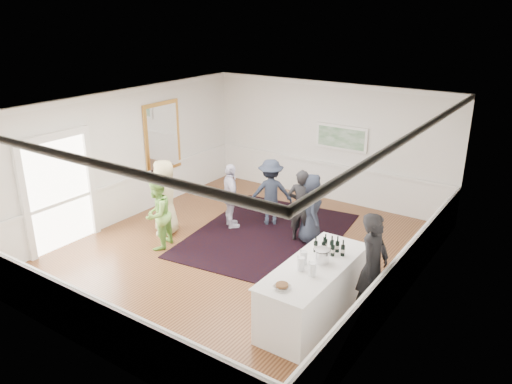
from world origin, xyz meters
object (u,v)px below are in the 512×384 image
Objects in this scene: guest_green at (157,214)px; nut_bowl at (282,286)px; guest_dark_b at (301,206)px; guest_tan at (165,197)px; guest_navy at (310,208)px; ice_bucket at (322,256)px; bartender at (373,267)px; serving_table at (314,291)px; guest_lilac at (231,196)px; guest_dark_a at (271,192)px.

nut_bowl is at bearing 56.71° from guest_green.
guest_dark_b reaches higher than nut_bowl.
guest_navy is (2.98, 1.49, -0.09)m from guest_tan.
ice_bucket is at bearing 44.90° from guest_tan.
ice_bucket is at bearing 122.37° from bartender.
guest_navy is 3.80m from nut_bowl.
serving_table is at bearing 69.50° from guest_green.
guest_navy reaches higher than nut_bowl.
guest_dark_b is 2.92m from ice_bucket.
guest_lilac is (0.66, 1.76, 0.00)m from guest_green.
guest_lilac is 0.99× the size of guest_navy.
serving_table is at bearing -173.25° from guest_lilac.
guest_green reaches higher than ice_bucket.
guest_lilac is at bearing 147.09° from serving_table.
bartender is 1.19× the size of guest_navy.
guest_dark_a is 1.15m from guest_dark_b.
guest_lilac reaches higher than guest_green.
serving_table is 1.08m from nut_bowl.
serving_table is 2.99m from guest_navy.
guest_tan reaches higher than ice_bucket.
nut_bowl is (-0.06, -0.93, 0.54)m from serving_table.
guest_tan is at bearing 78.67° from guest_navy.
guest_dark_a is 4.67m from nut_bowl.
serving_table is 9.53× the size of ice_bucket.
guest_lilac is 0.97m from guest_dark_a.
guest_green reaches higher than nut_bowl.
guest_navy is at bearing 50.76° from bartender.
guest_green is 3.36m from guest_navy.
guest_dark_a is 6.29× the size of ice_bucket.
guest_lilac is 0.94× the size of guest_dark_b.
guest_dark_b reaches higher than guest_green.
guest_navy is (-2.26, 2.03, -0.16)m from bartender.
guest_dark_a is at bearing -93.78° from guest_lilac.
ice_bucket is at bearing 71.52° from guest_green.
guest_tan is 1.11× the size of guest_navy.
guest_tan is 3.13m from guest_dark_b.
guest_dark_b is (2.81, 1.39, -0.05)m from guest_tan.
guest_lilac is 6.07× the size of ice_bucket.
guest_navy reaches higher than serving_table.
guest_dark_b is at bearing 126.00° from ice_bucket.
guest_green is 1.88m from guest_lilac.
guest_navy reaches higher than ice_bucket.
guest_lilac is at bearing 136.77° from nut_bowl.
guest_tan is 2.50m from guest_dark_a.
guest_lilac is at bearing -9.69° from guest_dark_b.
guest_tan is 4.62m from ice_bucket.
bartender is 0.86m from ice_bucket.
ice_bucket reaches higher than serving_table.
serving_table is at bearing -111.95° from ice_bucket.
guest_navy reaches higher than guest_lilac.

